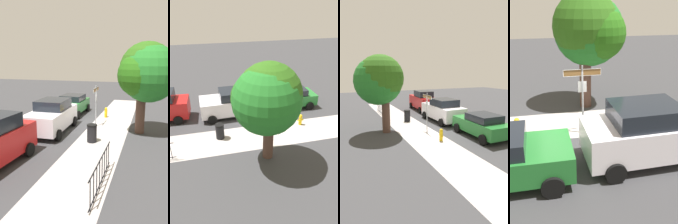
{
  "view_description": "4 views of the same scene",
  "coord_description": "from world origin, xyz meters",
  "views": [
    {
      "loc": [
        14.91,
        3.8,
        4.39
      ],
      "look_at": [
        1.34,
        -0.16,
        1.13
      ],
      "focal_mm": 36.96,
      "sensor_mm": 36.0,
      "label": 1
    },
    {
      "loc": [
        4.07,
        12.32,
        7.88
      ],
      "look_at": [
        1.18,
        0.46,
        1.32
      ],
      "focal_mm": 34.86,
      "sensor_mm": 36.0,
      "label": 2
    },
    {
      "loc": [
        -12.49,
        6.39,
        4.29
      ],
      "look_at": [
        0.47,
        0.64,
        1.36
      ],
      "focal_mm": 32.14,
      "sensor_mm": 36.0,
      "label": 3
    },
    {
      "loc": [
        -1.08,
        -9.06,
        4.91
      ],
      "look_at": [
        0.79,
        -0.18,
        1.1
      ],
      "focal_mm": 42.81,
      "sensor_mm": 36.0,
      "label": 4
    }
  ],
  "objects": [
    {
      "name": "street_sign",
      "position": [
        0.47,
        0.4,
        1.93
      ],
      "size": [
        1.41,
        0.07,
        2.72
      ],
      "color": "#9EA0A5",
      "rests_on": "ground_plane"
    },
    {
      "name": "fire_hydrant",
      "position": [
        -2.06,
        0.6,
        0.38
      ],
      "size": [
        0.42,
        0.22,
        0.78
      ],
      "color": "yellow",
      "rests_on": "ground_plane"
    },
    {
      "name": "trash_bin",
      "position": [
        3.45,
        0.9,
        0.49
      ],
      "size": [
        0.55,
        0.55,
        0.98
      ],
      "color": "black",
      "rests_on": "ground_plane"
    },
    {
      "name": "car_white",
      "position": [
        2.28,
        -1.93,
        0.98
      ],
      "size": [
        4.47,
        2.26,
        1.96
      ],
      "rotation": [
        0.0,
        0.0,
        0.03
      ],
      "color": "white",
      "rests_on": "ground_plane"
    },
    {
      "name": "car_green",
      "position": [
        -2.37,
        -2.24,
        0.81
      ],
      "size": [
        4.03,
        2.12,
        1.55
      ],
      "rotation": [
        0.0,
        0.0,
        0.0
      ],
      "color": "#22722C",
      "rests_on": "ground_plane"
    },
    {
      "name": "shade_tree",
      "position": [
        1.37,
        3.5,
        3.64
      ],
      "size": [
        3.36,
        3.38,
        5.37
      ],
      "color": "#4D352B",
      "rests_on": "ground_plane"
    },
    {
      "name": "sidewalk_strip",
      "position": [
        2.0,
        1.3,
        0.0
      ],
      "size": [
        24.0,
        2.6,
        0.0
      ],
      "primitive_type": "cube",
      "color": "#AAA3A0",
      "rests_on": "ground_plane"
    },
    {
      "name": "ground_plane",
      "position": [
        0.0,
        0.0,
        0.0
      ],
      "size": [
        60.0,
        60.0,
        0.0
      ],
      "primitive_type": "plane",
      "color": "#38383A"
    }
  ]
}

